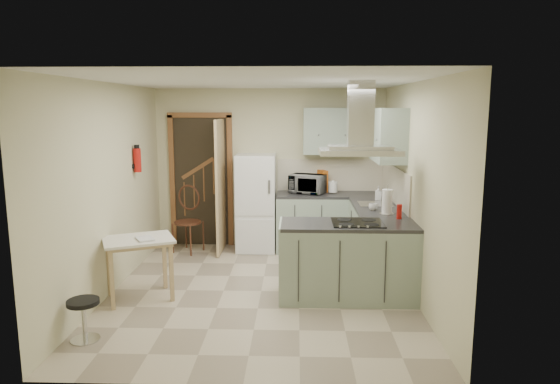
{
  "coord_description": "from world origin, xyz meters",
  "views": [
    {
      "loc": [
        0.42,
        -5.77,
        2.21
      ],
      "look_at": [
        0.21,
        0.45,
        1.15
      ],
      "focal_mm": 32.0,
      "sensor_mm": 36.0,
      "label": 1
    }
  ],
  "objects_px": {
    "extractor_hood": "(359,152)",
    "stool": "(84,320)",
    "peninsula": "(348,261)",
    "drop_leaf_table": "(140,269)",
    "fridge": "(256,203)",
    "microwave": "(307,184)",
    "bentwood_chair": "(188,222)"
  },
  "relations": [
    {
      "from": "bentwood_chair",
      "to": "fridge",
      "type": "bearing_deg",
      "value": 32.68
    },
    {
      "from": "bentwood_chair",
      "to": "stool",
      "type": "bearing_deg",
      "value": -72.53
    },
    {
      "from": "drop_leaf_table",
      "to": "microwave",
      "type": "bearing_deg",
      "value": 22.18
    },
    {
      "from": "peninsula",
      "to": "drop_leaf_table",
      "type": "height_order",
      "value": "peninsula"
    },
    {
      "from": "extractor_hood",
      "to": "drop_leaf_table",
      "type": "bearing_deg",
      "value": -177.91
    },
    {
      "from": "stool",
      "to": "microwave",
      "type": "xyz_separation_m",
      "value": [
        2.19,
        3.18,
        0.84
      ]
    },
    {
      "from": "bentwood_chair",
      "to": "peninsula",
      "type": "bearing_deg",
      "value": -14.54
    },
    {
      "from": "bentwood_chair",
      "to": "drop_leaf_table",
      "type": "bearing_deg",
      "value": -70.21
    },
    {
      "from": "drop_leaf_table",
      "to": "stool",
      "type": "height_order",
      "value": "drop_leaf_table"
    },
    {
      "from": "drop_leaf_table",
      "to": "stool",
      "type": "bearing_deg",
      "value": -125.38
    },
    {
      "from": "peninsula",
      "to": "extractor_hood",
      "type": "height_order",
      "value": "extractor_hood"
    },
    {
      "from": "peninsula",
      "to": "bentwood_chair",
      "type": "xyz_separation_m",
      "value": [
        -2.27,
        1.83,
        0.02
      ]
    },
    {
      "from": "peninsula",
      "to": "microwave",
      "type": "relative_size",
      "value": 2.99
    },
    {
      "from": "peninsula",
      "to": "drop_leaf_table",
      "type": "relative_size",
      "value": 2.01
    },
    {
      "from": "microwave",
      "to": "extractor_hood",
      "type": "bearing_deg",
      "value": -54.15
    },
    {
      "from": "extractor_hood",
      "to": "stool",
      "type": "relative_size",
      "value": 2.21
    },
    {
      "from": "fridge",
      "to": "peninsula",
      "type": "height_order",
      "value": "fridge"
    },
    {
      "from": "microwave",
      "to": "stool",
      "type": "bearing_deg",
      "value": -103.57
    },
    {
      "from": "fridge",
      "to": "microwave",
      "type": "distance_m",
      "value": 0.85
    },
    {
      "from": "fridge",
      "to": "extractor_hood",
      "type": "distance_m",
      "value": 2.57
    },
    {
      "from": "extractor_hood",
      "to": "stool",
      "type": "distance_m",
      "value": 3.33
    },
    {
      "from": "bentwood_chair",
      "to": "extractor_hood",
      "type": "bearing_deg",
      "value": -13.34
    },
    {
      "from": "bentwood_chair",
      "to": "stool",
      "type": "xyz_separation_m",
      "value": [
        -0.36,
        -2.99,
        -0.26
      ]
    },
    {
      "from": "extractor_hood",
      "to": "bentwood_chair",
      "type": "bearing_deg",
      "value": 142.38
    },
    {
      "from": "stool",
      "to": "fridge",
      "type": "bearing_deg",
      "value": 65.98
    },
    {
      "from": "peninsula",
      "to": "bentwood_chair",
      "type": "distance_m",
      "value": 2.91
    },
    {
      "from": "fridge",
      "to": "extractor_hood",
      "type": "relative_size",
      "value": 1.67
    },
    {
      "from": "extractor_hood",
      "to": "stool",
      "type": "bearing_deg",
      "value": -156.87
    },
    {
      "from": "extractor_hood",
      "to": "drop_leaf_table",
      "type": "distance_m",
      "value": 2.86
    },
    {
      "from": "drop_leaf_table",
      "to": "peninsula",
      "type": "bearing_deg",
      "value": -22.29
    },
    {
      "from": "fridge",
      "to": "stool",
      "type": "height_order",
      "value": "fridge"
    },
    {
      "from": "fridge",
      "to": "microwave",
      "type": "bearing_deg",
      "value": 2.43
    }
  ]
}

